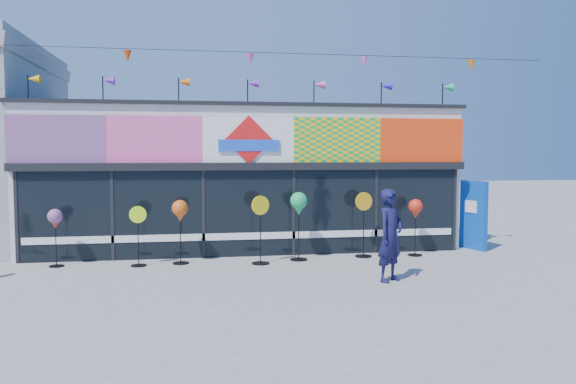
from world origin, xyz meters
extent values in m
plane|color=gray|center=(0.00, 0.00, 0.00)|extent=(80.00, 80.00, 0.00)
cube|color=silver|center=(0.00, 6.00, 2.00)|extent=(12.00, 5.00, 4.00)
cube|color=black|center=(0.00, 3.44, 1.15)|extent=(11.60, 0.12, 2.30)
cube|color=black|center=(0.00, 3.40, 2.40)|extent=(12.00, 0.30, 0.20)
cube|color=white|center=(0.00, 3.41, 0.55)|extent=(11.40, 0.10, 0.18)
cube|color=black|center=(0.00, 6.00, 4.05)|extent=(12.20, 5.20, 0.10)
cube|color=black|center=(-5.80, 3.43, 1.15)|extent=(0.08, 0.14, 2.30)
cube|color=black|center=(-3.50, 3.43, 1.15)|extent=(0.08, 0.14, 2.30)
cube|color=black|center=(-1.20, 3.43, 1.15)|extent=(0.08, 0.14, 2.30)
cube|color=black|center=(1.20, 3.43, 1.15)|extent=(0.08, 0.14, 2.30)
cube|color=black|center=(3.50, 3.43, 1.15)|extent=(0.08, 0.14, 2.30)
cube|color=black|center=(5.80, 3.43, 1.15)|extent=(0.08, 0.14, 2.30)
cube|color=red|center=(-4.80, 3.42, 3.10)|extent=(2.40, 0.08, 1.20)
cube|color=#F55197|center=(-2.40, 3.42, 3.10)|extent=(2.40, 0.08, 1.20)
cube|color=white|center=(0.00, 3.42, 3.10)|extent=(2.40, 0.08, 1.20)
cube|color=yellow|center=(2.40, 3.42, 3.10)|extent=(2.40, 0.08, 1.20)
cube|color=#FF380D|center=(4.80, 3.42, 3.10)|extent=(2.40, 0.08, 1.20)
cube|color=red|center=(0.00, 3.36, 3.10)|extent=(1.27, 0.06, 1.27)
cube|color=blue|center=(0.00, 3.34, 2.95)|extent=(1.60, 0.05, 0.30)
cube|color=#B326AB|center=(-4.11, 3.48, 0.94)|extent=(0.78, 0.03, 0.78)
cube|color=blue|center=(-2.94, 3.48, 1.24)|extent=(0.92, 0.03, 0.92)
cube|color=green|center=(-1.76, 3.48, 1.51)|extent=(0.78, 0.03, 0.78)
cube|color=purple|center=(-0.59, 3.48, 0.96)|extent=(0.92, 0.03, 0.92)
cube|color=#E64C9A|center=(0.59, 3.48, 1.27)|extent=(0.78, 0.03, 0.78)
cube|color=green|center=(1.76, 3.48, 1.43)|extent=(0.92, 0.03, 0.92)
cube|color=#299D18|center=(2.94, 3.48, 0.92)|extent=(0.78, 0.03, 0.78)
cube|color=yellow|center=(4.11, 3.48, 1.27)|extent=(0.92, 0.03, 0.92)
cylinder|color=black|center=(-5.50, 3.65, 4.35)|extent=(0.03, 0.03, 0.70)
cone|color=#EFB40C|center=(-5.36, 3.65, 4.60)|extent=(0.30, 0.22, 0.22)
cylinder|color=black|center=(-3.70, 3.65, 4.35)|extent=(0.03, 0.03, 0.70)
cone|color=purple|center=(-3.56, 3.65, 4.60)|extent=(0.30, 0.22, 0.22)
cylinder|color=black|center=(-1.80, 3.65, 4.35)|extent=(0.03, 0.03, 0.70)
cone|color=#FF610D|center=(-1.66, 3.65, 4.60)|extent=(0.30, 0.22, 0.22)
cylinder|color=black|center=(0.00, 3.65, 4.35)|extent=(0.03, 0.03, 0.70)
cone|color=purple|center=(0.14, 3.65, 4.60)|extent=(0.30, 0.22, 0.22)
cylinder|color=black|center=(1.80, 3.65, 4.35)|extent=(0.03, 0.03, 0.70)
cone|color=#D4468E|center=(1.94, 3.65, 4.60)|extent=(0.30, 0.22, 0.22)
cylinder|color=black|center=(3.70, 3.65, 4.35)|extent=(0.03, 0.03, 0.70)
cone|color=#241ADD|center=(3.84, 3.65, 4.60)|extent=(0.30, 0.22, 0.22)
cylinder|color=black|center=(5.50, 3.65, 4.35)|extent=(0.03, 0.03, 0.70)
cone|color=#1BB264|center=(5.64, 3.65, 4.60)|extent=(0.30, 0.22, 0.22)
cylinder|color=black|center=(0.00, 3.00, 5.30)|extent=(16.00, 0.01, 0.01)
cone|color=#F13D0C|center=(-3.00, 3.00, 5.12)|extent=(0.20, 0.20, 0.28)
cone|color=#D9489D|center=(0.00, 3.00, 5.12)|extent=(0.20, 0.20, 0.28)
cone|color=#FB53BE|center=(3.00, 3.00, 5.12)|extent=(0.20, 0.20, 0.28)
cone|color=orange|center=(6.00, 3.00, 5.12)|extent=(0.20, 0.20, 0.28)
cube|color=#0B47B2|center=(6.44, 3.50, 0.98)|extent=(0.39, 0.98, 1.96)
cube|color=white|center=(6.36, 3.50, 1.22)|extent=(0.15, 0.44, 0.34)
cylinder|color=black|center=(-4.74, 2.80, 0.01)|extent=(0.36, 0.36, 0.03)
cylinder|color=black|center=(-4.74, 2.80, 0.61)|extent=(0.02, 0.02, 1.16)
sphere|color=red|center=(-4.74, 2.80, 1.23)|extent=(0.36, 0.36, 0.36)
cone|color=red|center=(-4.74, 2.80, 1.01)|extent=(0.18, 0.18, 0.16)
cylinder|color=black|center=(-2.78, 2.55, 0.01)|extent=(0.37, 0.37, 0.03)
cylinder|color=black|center=(-2.78, 2.55, 0.64)|extent=(0.02, 0.02, 1.22)
cylinder|color=#CDFF15|center=(-2.78, 2.55, 1.26)|extent=(0.41, 0.08, 0.41)
cylinder|color=black|center=(-1.78, 2.68, 0.02)|extent=(0.40, 0.40, 0.03)
cylinder|color=black|center=(-1.78, 2.68, 0.69)|extent=(0.02, 0.02, 1.31)
sphere|color=#D65714|center=(-1.78, 2.68, 1.39)|extent=(0.40, 0.40, 0.40)
cone|color=#D65714|center=(-1.78, 2.68, 1.14)|extent=(0.20, 0.20, 0.18)
cylinder|color=black|center=(0.18, 2.33, 0.02)|extent=(0.43, 0.43, 0.03)
cylinder|color=black|center=(0.18, 2.33, 0.74)|extent=(0.03, 0.03, 1.41)
cylinder|color=yellow|center=(0.18, 2.33, 1.46)|extent=(0.46, 0.23, 0.48)
cylinder|color=black|center=(1.21, 2.67, 0.02)|extent=(0.44, 0.44, 0.03)
cylinder|color=black|center=(1.21, 2.67, 0.76)|extent=(0.03, 0.03, 1.45)
sphere|color=#19A756|center=(1.21, 2.67, 1.53)|extent=(0.44, 0.44, 0.44)
cone|color=#19A756|center=(1.21, 2.67, 1.26)|extent=(0.22, 0.22, 0.20)
cylinder|color=black|center=(2.98, 2.84, 0.02)|extent=(0.44, 0.44, 0.03)
cylinder|color=black|center=(2.98, 2.84, 0.74)|extent=(0.03, 0.03, 1.42)
cylinder|color=orange|center=(2.98, 2.84, 1.48)|extent=(0.48, 0.14, 0.48)
cylinder|color=black|center=(4.40, 2.78, 0.01)|extent=(0.39, 0.39, 0.03)
cylinder|color=black|center=(4.40, 2.78, 0.66)|extent=(0.02, 0.02, 1.25)
sphere|color=red|center=(4.40, 2.78, 1.33)|extent=(0.39, 0.39, 0.39)
cone|color=red|center=(4.40, 2.78, 1.09)|extent=(0.19, 0.19, 0.17)
imported|color=#13123B|center=(2.72, 0.02, 0.99)|extent=(0.87, 0.82, 1.99)
camera|label=1|loc=(-1.37, -11.37, 2.76)|focal=35.00mm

